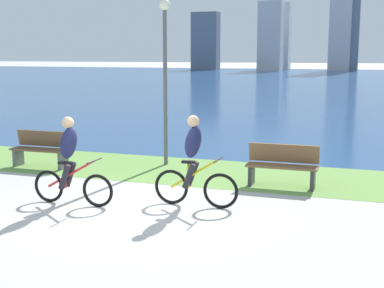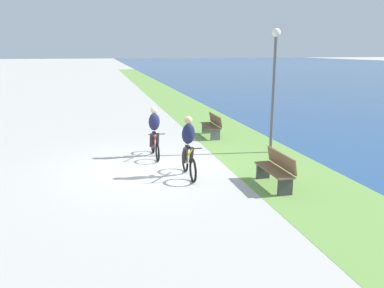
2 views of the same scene
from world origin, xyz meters
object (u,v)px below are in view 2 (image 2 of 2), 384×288
at_px(bench_near_path, 276,170).
at_px(lamppost_tall, 274,74).
at_px(bench_far_along_path, 212,126).
at_px(cyclist_lead, 189,147).
at_px(cyclist_trailing, 155,132).

distance_m(bench_near_path, lamppost_tall, 4.10).
bearing_deg(bench_far_along_path, cyclist_lead, -23.89).
distance_m(cyclist_trailing, lamppost_tall, 4.37).
relative_size(bench_near_path, bench_far_along_path, 1.00).
bearing_deg(cyclist_trailing, bench_near_path, 36.42).
bearing_deg(lamppost_tall, cyclist_trailing, -95.38).
bearing_deg(cyclist_lead, lamppost_tall, 119.07).
height_order(cyclist_lead, bench_far_along_path, cyclist_lead).
relative_size(cyclist_trailing, bench_near_path, 1.11).
height_order(cyclist_lead, cyclist_trailing, cyclist_lead).
xyz_separation_m(cyclist_lead, lamppost_tall, (-1.85, 3.33, 1.83)).
relative_size(cyclist_lead, cyclist_trailing, 1.02).
bearing_deg(cyclist_lead, bench_far_along_path, 156.11).
relative_size(cyclist_lead, bench_far_along_path, 1.13).
distance_m(cyclist_trailing, bench_far_along_path, 3.67).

